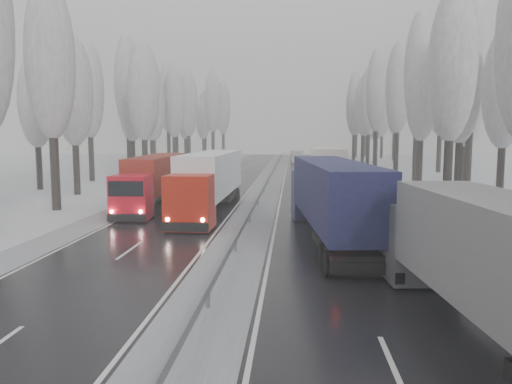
# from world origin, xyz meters

# --- Properties ---
(ground) EXTENTS (260.00, 260.00, 0.00)m
(ground) POSITION_xyz_m (0.00, 0.00, 0.00)
(ground) COLOR silver
(ground) RESTS_ON ground
(carriageway_right) EXTENTS (7.50, 200.00, 0.03)m
(carriageway_right) POSITION_xyz_m (5.25, 30.00, 0.01)
(carriageway_right) COLOR black
(carriageway_right) RESTS_ON ground
(carriageway_left) EXTENTS (7.50, 200.00, 0.03)m
(carriageway_left) POSITION_xyz_m (-5.25, 30.00, 0.01)
(carriageway_left) COLOR black
(carriageway_left) RESTS_ON ground
(median_slush) EXTENTS (3.00, 200.00, 0.04)m
(median_slush) POSITION_xyz_m (0.00, 30.00, 0.02)
(median_slush) COLOR #ABADB3
(median_slush) RESTS_ON ground
(shoulder_right) EXTENTS (2.40, 200.00, 0.04)m
(shoulder_right) POSITION_xyz_m (10.20, 30.00, 0.02)
(shoulder_right) COLOR #ABADB3
(shoulder_right) RESTS_ON ground
(shoulder_left) EXTENTS (2.40, 200.00, 0.04)m
(shoulder_left) POSITION_xyz_m (-10.20, 30.00, 0.02)
(shoulder_left) COLOR #ABADB3
(shoulder_left) RESTS_ON ground
(median_guardrail) EXTENTS (0.12, 200.00, 0.76)m
(median_guardrail) POSITION_xyz_m (0.00, 29.99, 0.60)
(median_guardrail) COLOR slate
(median_guardrail) RESTS_ON ground
(tree_18) EXTENTS (3.60, 3.60, 16.58)m
(tree_18) POSITION_xyz_m (14.51, 27.03, 10.70)
(tree_18) COLOR black
(tree_18) RESTS_ON ground
(tree_19) EXTENTS (3.60, 3.60, 14.57)m
(tree_19) POSITION_xyz_m (20.02, 31.03, 9.42)
(tree_19) COLOR black
(tree_19) RESTS_ON ground
(tree_20) EXTENTS (3.60, 3.60, 15.71)m
(tree_20) POSITION_xyz_m (17.90, 35.17, 10.14)
(tree_20) COLOR black
(tree_20) RESTS_ON ground
(tree_21) EXTENTS (3.60, 3.60, 18.62)m
(tree_21) POSITION_xyz_m (20.12, 39.17, 12.00)
(tree_21) COLOR black
(tree_21) RESTS_ON ground
(tree_22) EXTENTS (3.60, 3.60, 15.86)m
(tree_22) POSITION_xyz_m (17.02, 45.60, 10.24)
(tree_22) COLOR black
(tree_22) RESTS_ON ground
(tree_23) EXTENTS (3.60, 3.60, 13.55)m
(tree_23) POSITION_xyz_m (23.31, 49.60, 8.77)
(tree_23) COLOR black
(tree_23) RESTS_ON ground
(tree_24) EXTENTS (3.60, 3.60, 20.49)m
(tree_24) POSITION_xyz_m (17.90, 51.02, 13.19)
(tree_24) COLOR black
(tree_24) RESTS_ON ground
(tree_25) EXTENTS (3.60, 3.60, 19.44)m
(tree_25) POSITION_xyz_m (24.81, 55.02, 12.52)
(tree_25) COLOR black
(tree_25) RESTS_ON ground
(tree_26) EXTENTS (3.60, 3.60, 18.78)m
(tree_26) POSITION_xyz_m (17.56, 61.27, 12.10)
(tree_26) COLOR black
(tree_26) RESTS_ON ground
(tree_27) EXTENTS (3.60, 3.60, 17.62)m
(tree_27) POSITION_xyz_m (24.72, 65.27, 11.36)
(tree_27) COLOR black
(tree_27) RESTS_ON ground
(tree_28) EXTENTS (3.60, 3.60, 19.62)m
(tree_28) POSITION_xyz_m (16.34, 71.95, 12.64)
(tree_28) COLOR black
(tree_28) RESTS_ON ground
(tree_29) EXTENTS (3.60, 3.60, 18.11)m
(tree_29) POSITION_xyz_m (23.71, 75.95, 11.67)
(tree_29) COLOR black
(tree_29) RESTS_ON ground
(tree_30) EXTENTS (3.60, 3.60, 17.86)m
(tree_30) POSITION_xyz_m (16.56, 81.70, 11.52)
(tree_30) COLOR black
(tree_30) RESTS_ON ground
(tree_31) EXTENTS (3.60, 3.60, 18.58)m
(tree_31) POSITION_xyz_m (22.48, 85.70, 11.97)
(tree_31) COLOR black
(tree_31) RESTS_ON ground
(tree_32) EXTENTS (3.60, 3.60, 17.33)m
(tree_32) POSITION_xyz_m (16.63, 89.21, 11.18)
(tree_32) COLOR black
(tree_32) RESTS_ON ground
(tree_33) EXTENTS (3.60, 3.60, 14.33)m
(tree_33) POSITION_xyz_m (19.77, 93.21, 9.26)
(tree_33) COLOR black
(tree_33) RESTS_ON ground
(tree_34) EXTENTS (3.60, 3.60, 17.63)m
(tree_34) POSITION_xyz_m (15.73, 96.32, 11.37)
(tree_34) COLOR black
(tree_34) RESTS_ON ground
(tree_35) EXTENTS (3.60, 3.60, 18.25)m
(tree_35) POSITION_xyz_m (24.94, 100.32, 11.77)
(tree_35) COLOR black
(tree_35) RESTS_ON ground
(tree_36) EXTENTS (3.60, 3.60, 20.23)m
(tree_36) POSITION_xyz_m (17.04, 106.16, 13.02)
(tree_36) COLOR black
(tree_36) RESTS_ON ground
(tree_37) EXTENTS (3.60, 3.60, 16.37)m
(tree_37) POSITION_xyz_m (24.02, 110.16, 10.56)
(tree_37) COLOR black
(tree_37) RESTS_ON ground
(tree_38) EXTENTS (3.60, 3.60, 17.97)m
(tree_38) POSITION_xyz_m (18.73, 116.73, 11.59)
(tree_38) COLOR black
(tree_38) RESTS_ON ground
(tree_39) EXTENTS (3.60, 3.60, 16.19)m
(tree_39) POSITION_xyz_m (21.55, 120.73, 10.45)
(tree_39) COLOR black
(tree_39) RESTS_ON ground
(tree_58) EXTENTS (3.60, 3.60, 17.21)m
(tree_58) POSITION_xyz_m (-15.13, 24.57, 11.10)
(tree_58) COLOR black
(tree_58) RESTS_ON ground
(tree_60) EXTENTS (3.60, 3.60, 14.84)m
(tree_60) POSITION_xyz_m (-17.75, 34.20, 9.59)
(tree_60) COLOR black
(tree_60) RESTS_ON ground
(tree_61) EXTENTS (3.60, 3.60, 13.95)m
(tree_61) POSITION_xyz_m (-23.52, 38.20, 9.02)
(tree_61) COLOR black
(tree_61) RESTS_ON ground
(tree_62) EXTENTS (3.60, 3.60, 16.04)m
(tree_62) POSITION_xyz_m (-13.94, 43.73, 10.36)
(tree_62) COLOR black
(tree_62) RESTS_ON ground
(tree_63) EXTENTS (3.60, 3.60, 16.88)m
(tree_63) POSITION_xyz_m (-21.85, 47.73, 10.89)
(tree_63) COLOR black
(tree_63) RESTS_ON ground
(tree_64) EXTENTS (3.60, 3.60, 15.42)m
(tree_64) POSITION_xyz_m (-18.26, 52.71, 9.96)
(tree_64) COLOR black
(tree_64) RESTS_ON ground
(tree_65) EXTENTS (3.60, 3.60, 19.48)m
(tree_65) POSITION_xyz_m (-20.05, 56.71, 12.55)
(tree_65) COLOR black
(tree_65) RESTS_ON ground
(tree_66) EXTENTS (3.60, 3.60, 15.23)m
(tree_66) POSITION_xyz_m (-18.16, 62.35, 9.84)
(tree_66) COLOR black
(tree_66) RESTS_ON ground
(tree_67) EXTENTS (3.60, 3.60, 17.09)m
(tree_67) POSITION_xyz_m (-19.54, 66.35, 11.03)
(tree_67) COLOR black
(tree_67) RESTS_ON ground
(tree_68) EXTENTS (3.60, 3.60, 16.65)m
(tree_68) POSITION_xyz_m (-16.58, 69.11, 10.75)
(tree_68) COLOR black
(tree_68) RESTS_ON ground
(tree_69) EXTENTS (3.60, 3.60, 19.35)m
(tree_69) POSITION_xyz_m (-21.42, 73.11, 12.46)
(tree_69) COLOR black
(tree_69) RESTS_ON ground
(tree_70) EXTENTS (3.60, 3.60, 17.09)m
(tree_70) POSITION_xyz_m (-16.33, 79.19, 11.03)
(tree_70) COLOR black
(tree_70) RESTS_ON ground
(tree_71) EXTENTS (3.60, 3.60, 19.61)m
(tree_71) POSITION_xyz_m (-21.09, 83.19, 12.63)
(tree_71) COLOR black
(tree_71) RESTS_ON ground
(tree_72) EXTENTS (3.60, 3.60, 15.11)m
(tree_72) POSITION_xyz_m (-18.93, 88.54, 9.76)
(tree_72) COLOR black
(tree_72) RESTS_ON ground
(tree_73) EXTENTS (3.60, 3.60, 17.22)m
(tree_73) POSITION_xyz_m (-21.82, 92.54, 11.11)
(tree_73) COLOR black
(tree_73) RESTS_ON ground
(tree_74) EXTENTS (3.60, 3.60, 19.68)m
(tree_74) POSITION_xyz_m (-15.07, 99.33, 12.67)
(tree_74) COLOR black
(tree_74) RESTS_ON ground
(tree_75) EXTENTS (3.60, 3.60, 18.60)m
(tree_75) POSITION_xyz_m (-24.20, 103.33, 11.99)
(tree_75) COLOR black
(tree_75) RESTS_ON ground
(tree_76) EXTENTS (3.60, 3.60, 18.55)m
(tree_76) POSITION_xyz_m (-14.05, 108.72, 11.95)
(tree_76) COLOR black
(tree_76) RESTS_ON ground
(tree_77) EXTENTS (3.60, 3.60, 14.32)m
(tree_77) POSITION_xyz_m (-19.66, 112.72, 9.26)
(tree_77) COLOR black
(tree_77) RESTS_ON ground
(tree_78) EXTENTS (3.60, 3.60, 19.55)m
(tree_78) POSITION_xyz_m (-17.56, 115.31, 12.59)
(tree_78) COLOR black
(tree_78) RESTS_ON ground
(tree_79) EXTENTS (3.60, 3.60, 17.07)m
(tree_79) POSITION_xyz_m (-20.33, 119.31, 11.01)
(tree_79) COLOR black
(tree_79) RESTS_ON ground
(truck_grey_tarp) EXTENTS (3.97, 16.05, 4.08)m
(truck_grey_tarp) POSITION_xyz_m (8.21, 0.91, 2.38)
(truck_grey_tarp) COLOR #4D4D52
(truck_grey_tarp) RESTS_ON ground
(truck_blue_box) EXTENTS (4.20, 17.03, 4.33)m
(truck_blue_box) POSITION_xyz_m (4.72, 14.86, 2.53)
(truck_blue_box) COLOR #1E224C
(truck_blue_box) RESTS_ON ground
(truck_cream_box) EXTENTS (4.33, 17.99, 4.58)m
(truck_cream_box) POSITION_xyz_m (6.29, 35.34, 2.67)
(truck_cream_box) COLOR #A8A295
(truck_cream_box) RESTS_ON ground
(box_truck_distant) EXTENTS (2.56, 6.93, 2.54)m
(box_truck_distant) POSITION_xyz_m (3.59, 88.30, 1.29)
(box_truck_distant) COLOR #B8BCC0
(box_truck_distant) RESTS_ON ground
(truck_red_white) EXTENTS (2.90, 17.10, 4.37)m
(truck_red_white) POSITION_xyz_m (-3.22, 23.87, 2.55)
(truck_red_white) COLOR #AE1809
(truck_red_white) RESTS_ON ground
(truck_red_red) EXTENTS (3.24, 15.64, 3.99)m
(truck_red_red) POSITION_xyz_m (-8.20, 26.93, 2.33)
(truck_red_red) COLOR red
(truck_red_red) RESTS_ON ground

